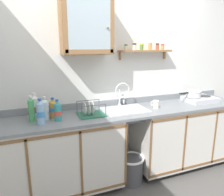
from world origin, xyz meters
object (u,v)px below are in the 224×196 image
object	(u,v)px
bottle_detergent_teal_0	(58,111)
bottle_water_clear_2	(45,109)
wall_cabinet	(86,25)
mug	(156,104)
bottle_juice_amber_1	(53,109)
bottle_water_blue_5	(41,113)
trash_bin	(131,169)
saucepan	(193,94)
dish_rack	(90,112)
sink	(124,111)
bottle_opaque_white_3	(35,107)
hot_plate_stove	(200,99)
bottle_soda_green_4	(31,110)

from	to	relation	value
bottle_detergent_teal_0	bottle_water_clear_2	distance (m)	0.15
bottle_water_clear_2	wall_cabinet	world-z (taller)	wall_cabinet
mug	bottle_juice_amber_1	bearing A→B (deg)	175.26
bottle_water_blue_5	wall_cabinet	world-z (taller)	wall_cabinet
trash_bin	mug	bearing A→B (deg)	11.60
saucepan	wall_cabinet	world-z (taller)	wall_cabinet
saucepan	bottle_detergent_teal_0	xyz separation A→B (m)	(-1.87, -0.10, -0.02)
bottle_water_blue_5	dish_rack	bearing A→B (deg)	10.28
sink	bottle_juice_amber_1	xyz separation A→B (m)	(-0.85, 0.02, 0.11)
bottle_water_clear_2	bottle_opaque_white_3	distance (m)	0.13
sink	dish_rack	world-z (taller)	sink
hot_plate_stove	bottle_juice_amber_1	distance (m)	2.01
bottle_water_blue_5	bottle_detergent_teal_0	bearing A→B (deg)	16.37
hot_plate_stove	bottle_soda_green_4	size ratio (longest dim) A/B	1.52
wall_cabinet	trash_bin	world-z (taller)	wall_cabinet
saucepan	wall_cabinet	xyz separation A→B (m)	(-1.49, 0.11, 0.88)
saucepan	dish_rack	world-z (taller)	dish_rack
bottle_detergent_teal_0	bottle_soda_green_4	world-z (taller)	bottle_soda_green_4
bottle_water_blue_5	dish_rack	size ratio (longest dim) A/B	0.92
bottle_juice_amber_1	bottle_water_clear_2	world-z (taller)	bottle_water_clear_2
bottle_juice_amber_1	bottle_water_clear_2	distance (m)	0.10
bottle_soda_green_4	wall_cabinet	size ratio (longest dim) A/B	0.43
mug	trash_bin	distance (m)	0.87
saucepan	bottle_soda_green_4	distance (m)	2.13
mug	trash_bin	world-z (taller)	mug
bottle_water_clear_2	bottle_opaque_white_3	bearing A→B (deg)	136.27
hot_plate_stove	bottle_opaque_white_3	bearing A→B (deg)	177.54
dish_rack	bottle_detergent_teal_0	bearing A→B (deg)	-172.69
saucepan	bottle_juice_amber_1	distance (m)	1.91
saucepan	trash_bin	distance (m)	1.34
sink	bottle_soda_green_4	distance (m)	1.08
bottle_water_clear_2	trash_bin	size ratio (longest dim) A/B	0.74
hot_plate_stove	bottle_water_blue_5	size ratio (longest dim) A/B	1.57
bottle_opaque_white_3	bottle_water_blue_5	world-z (taller)	bottle_opaque_white_3
bottle_opaque_white_3	wall_cabinet	distance (m)	1.06
bottle_opaque_white_3	trash_bin	distance (m)	1.39
wall_cabinet	bottle_detergent_teal_0	bearing A→B (deg)	-152.02
bottle_water_clear_2	bottle_opaque_white_3	xyz separation A→B (m)	(-0.09, 0.09, 0.01)
saucepan	trash_bin	size ratio (longest dim) A/B	1.01
bottle_water_clear_2	trash_bin	xyz separation A→B (m)	(0.97, -0.13, -0.85)
bottle_juice_amber_1	hot_plate_stove	bearing A→B (deg)	-1.44
bottle_detergent_teal_0	bottle_water_clear_2	world-z (taller)	bottle_water_clear_2
wall_cabinet	bottle_soda_green_4	bearing A→B (deg)	-167.68
saucepan	mug	bearing A→B (deg)	-173.33
bottle_detergent_teal_0	bottle_opaque_white_3	xyz separation A→B (m)	(-0.22, 0.17, 0.02)
bottle_water_clear_2	hot_plate_stove	bearing A→B (deg)	-0.10
bottle_juice_amber_1	dish_rack	world-z (taller)	bottle_juice_amber_1
bottle_juice_amber_1	trash_bin	bearing A→B (deg)	-11.38
mug	trash_bin	xyz separation A→B (m)	(-0.36, -0.07, -0.79)
bottle_soda_green_4	trash_bin	world-z (taller)	bottle_soda_green_4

